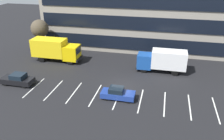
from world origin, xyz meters
TOP-DOWN VIEW (x-y plane):
  - ground_plane at (0.00, 0.00)m, footprint 120.00×120.00m
  - lot_markings at (0.00, -3.07)m, footprint 22.54×5.40m
  - box_truck_yellow_all at (-12.48, 6.28)m, footprint 7.96×2.64m
  - box_truck_blue at (4.88, 5.86)m, footprint 7.22×2.39m
  - sedan_black at (-13.72, -2.72)m, footprint 4.33×1.81m
  - sedan_navy at (0.04, -3.24)m, footprint 4.03×1.69m
  - bare_tree at (-17.00, 9.95)m, footprint 3.14×3.14m

SIDE VIEW (x-z plane):
  - ground_plane at x=0.00m, z-range 0.00..0.00m
  - lot_markings at x=0.00m, z-range 0.00..0.01m
  - sedan_navy at x=0.04m, z-range -0.04..1.40m
  - sedan_black at x=-13.72m, z-range -0.04..1.51m
  - box_truck_blue at x=4.88m, z-range 0.21..3.56m
  - box_truck_yellow_all at x=-12.48m, z-range 0.23..3.92m
  - bare_tree at x=-17.00m, z-range 1.35..7.25m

